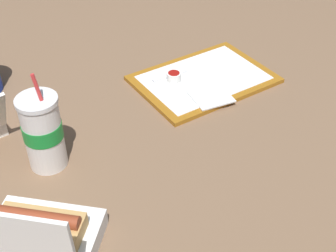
{
  "coord_description": "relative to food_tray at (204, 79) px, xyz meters",
  "views": [
    {
      "loc": [
        -0.28,
        -0.79,
        0.72
      ],
      "look_at": [
        0.04,
        -0.0,
        0.05
      ],
      "focal_mm": 50.0,
      "sensor_mm": 36.0,
      "label": 1
    }
  ],
  "objects": [
    {
      "name": "food_tray",
      "position": [
        0.0,
        0.0,
        0.0
      ],
      "size": [
        0.41,
        0.33,
        0.01
      ],
      "color": "#A56619",
      "rests_on": "ground_plane"
    },
    {
      "name": "soda_cup_back",
      "position": [
        -0.47,
        -0.18,
        0.08
      ],
      "size": [
        0.09,
        0.09,
        0.24
      ],
      "color": "white",
      "rests_on": "ground_plane"
    },
    {
      "name": "ketchup_cup",
      "position": [
        -0.08,
        0.02,
        0.02
      ],
      "size": [
        0.04,
        0.04,
        0.02
      ],
      "color": "white",
      "rests_on": "food_tray"
    },
    {
      "name": "napkin_stack",
      "position": [
        -0.02,
        -0.09,
        0.01
      ],
      "size": [
        0.1,
        0.1,
        0.0
      ],
      "primitive_type": "cube",
      "rotation": [
        0.0,
        0.0,
        0.04
      ],
      "color": "white",
      "rests_on": "food_tray"
    },
    {
      "name": "plastic_fork",
      "position": [
        -0.09,
        0.04,
        0.01
      ],
      "size": [
        0.11,
        0.03,
        0.0
      ],
      "primitive_type": "cube",
      "rotation": [
        0.0,
        0.0,
        0.15
      ],
      "color": "white",
      "rests_on": "food_tray"
    },
    {
      "name": "clamshell_hotdog_left",
      "position": [
        -0.52,
        -0.41,
        0.04
      ],
      "size": [
        0.26,
        0.25,
        0.19
      ],
      "color": "white",
      "rests_on": "ground_plane"
    },
    {
      "name": "ground_plane",
      "position": [
        -0.23,
        -0.21,
        -0.01
      ],
      "size": [
        3.2,
        3.2,
        0.0
      ],
      "primitive_type": "plane",
      "color": "brown"
    }
  ]
}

